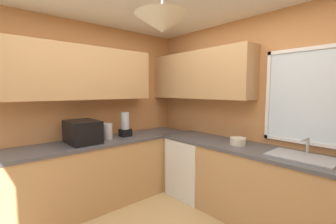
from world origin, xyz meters
name	(u,v)px	position (x,y,z in m)	size (l,w,h in m)	color
room_shell	(173,77)	(-0.35, 0.44, 1.71)	(3.65, 3.32, 2.58)	#C6844C
counter_run_left	(94,174)	(-1.45, 0.00, 0.45)	(0.65, 2.93, 0.90)	tan
counter_run_back	(258,186)	(0.21, 1.29, 0.45)	(2.74, 0.65, 0.90)	tan
dishwasher	(193,167)	(-0.79, 1.26, 0.43)	(0.60, 0.60, 0.85)	white
microwave	(82,132)	(-1.45, -0.14, 1.04)	(0.48, 0.36, 0.29)	black
kettle	(108,131)	(-1.43, 0.21, 1.01)	(0.12, 0.12, 0.22)	#B7B7BC
sink_assembly	(302,156)	(0.65, 1.30, 0.91)	(0.61, 0.40, 0.19)	#9EA0A5
bowl	(238,141)	(-0.07, 1.29, 0.94)	(0.19, 0.19, 0.09)	beige
blender_appliance	(125,125)	(-1.45, 0.49, 1.06)	(0.15, 0.15, 0.36)	black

